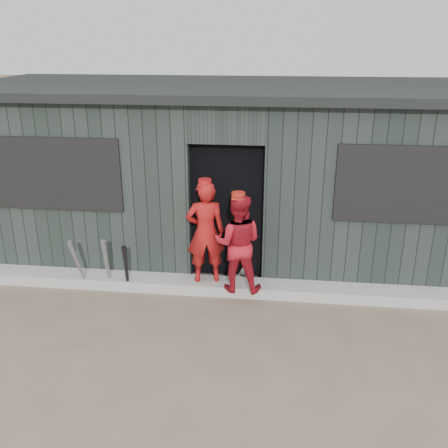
# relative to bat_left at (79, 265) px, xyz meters

# --- Properties ---
(ground) EXTENTS (80.00, 80.00, 0.00)m
(ground) POSITION_rel_bat_left_xyz_m (1.96, -1.61, -0.40)
(ground) COLOR brown
(ground) RESTS_ON ground
(curb) EXTENTS (8.00, 0.36, 0.15)m
(curb) POSITION_rel_bat_left_xyz_m (1.96, 0.21, -0.32)
(curb) COLOR #9E9F9A
(curb) RESTS_ON ground
(bat_left) EXTENTS (0.15, 0.33, 0.79)m
(bat_left) POSITION_rel_bat_left_xyz_m (0.00, 0.00, 0.00)
(bat_left) COLOR gray
(bat_left) RESTS_ON ground
(bat_mid) EXTENTS (0.13, 0.31, 0.79)m
(bat_mid) POSITION_rel_bat_left_xyz_m (0.37, 0.07, -0.00)
(bat_mid) COLOR gray
(bat_mid) RESTS_ON ground
(bat_right) EXTENTS (0.10, 0.20, 0.71)m
(bat_right) POSITION_rel_bat_left_xyz_m (0.65, 0.04, -0.04)
(bat_right) COLOR black
(bat_right) RESTS_ON ground
(player_red_left) EXTENTS (0.58, 0.45, 1.41)m
(player_red_left) POSITION_rel_bat_left_xyz_m (1.71, 0.23, 0.46)
(player_red_left) COLOR #A31414
(player_red_left) RESTS_ON curb
(player_red_right) EXTENTS (0.64, 0.50, 1.31)m
(player_red_right) POSITION_rel_bat_left_xyz_m (2.16, 0.03, 0.41)
(player_red_right) COLOR #AC1522
(player_red_right) RESTS_ON curb
(player_grey_back) EXTENTS (0.59, 0.42, 1.14)m
(player_grey_back) POSITION_rel_bat_left_xyz_m (2.18, 0.70, 0.17)
(player_grey_back) COLOR #B7B7B7
(player_grey_back) RESTS_ON ground
(dugout) EXTENTS (8.30, 3.30, 2.62)m
(dugout) POSITION_rel_bat_left_xyz_m (1.96, 1.89, 0.89)
(dugout) COLOR black
(dugout) RESTS_ON ground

